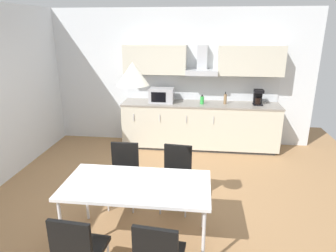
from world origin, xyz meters
TOP-DOWN VIEW (x-y plane):
  - ground_plane at (0.00, 0.00)m, footprint 7.29×7.71m
  - wall_back at (0.00, 2.62)m, footprint 5.83×0.10m
  - kitchen_counter at (0.65, 2.25)m, footprint 3.13×0.66m
  - backsplash_tile at (0.65, 2.56)m, footprint 3.11×0.02m
  - upper_wall_cabinets at (0.65, 2.40)m, footprint 3.11×0.40m
  - microwave at (-0.13, 2.25)m, footprint 0.48×0.35m
  - coffee_maker at (1.76, 2.28)m, footprint 0.18×0.19m
  - bottle_brown at (1.13, 2.25)m, footprint 0.06×0.06m
  - bottle_green at (0.68, 2.19)m, footprint 0.07×0.07m
  - dining_table at (-0.00, -0.75)m, footprint 1.61×0.82m
  - chair_far_right at (0.37, 0.04)m, footprint 0.44×0.44m
  - chair_near_left at (-0.37, -1.54)m, footprint 0.43×0.43m
  - chair_far_left at (-0.36, 0.04)m, footprint 0.40×0.40m
  - pendant_lamp at (-0.00, -0.75)m, footprint 0.32×0.32m

SIDE VIEW (x-z plane):
  - ground_plane at x=0.00m, z-range -0.02..0.00m
  - kitchen_counter at x=0.65m, z-range 0.00..0.94m
  - chair_far_right at x=0.37m, z-range 0.10..0.97m
  - chair_near_left at x=-0.37m, z-range 0.10..0.97m
  - chair_far_left at x=-0.36m, z-range 0.10..0.97m
  - dining_table at x=0.00m, z-range 0.33..1.09m
  - bottle_green at x=0.68m, z-range 0.92..1.11m
  - bottle_brown at x=1.13m, z-range 0.92..1.16m
  - microwave at x=-0.13m, z-range 0.94..1.22m
  - coffee_maker at x=1.76m, z-range 0.94..1.24m
  - backsplash_tile at x=0.65m, z-range 0.94..1.43m
  - wall_back at x=0.00m, z-range 0.00..2.75m
  - upper_wall_cabinets at x=0.65m, z-range 1.47..2.04m
  - pendant_lamp at x=0.00m, z-range 1.84..2.06m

